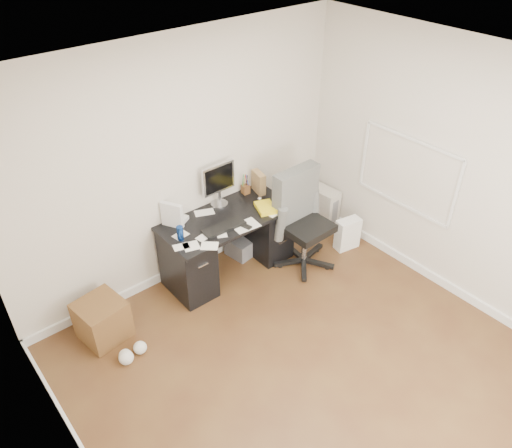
{
  "coord_description": "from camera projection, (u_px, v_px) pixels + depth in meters",
  "views": [
    {
      "loc": [
        -2.32,
        -2.03,
        3.83
      ],
      "look_at": [
        0.34,
        1.2,
        0.88
      ],
      "focal_mm": 35.0,
      "sensor_mm": 36.0,
      "label": 1
    }
  ],
  "objects": [
    {
      "name": "room_shell",
      "position": [
        323.0,
        224.0,
        3.77
      ],
      "size": [
        4.02,
        4.02,
        2.71
      ],
      "color": "beige",
      "rests_on": "ground"
    },
    {
      "name": "travel_mug",
      "position": [
        180.0,
        233.0,
        5.08
      ],
      "size": [
        0.09,
        0.09,
        0.16
      ],
      "primitive_type": "cylinder",
      "rotation": [
        0.0,
        0.0,
        -0.37
      ],
      "color": "navy",
      "rests_on": "desk"
    },
    {
      "name": "yellow_book",
      "position": [
        266.0,
        208.0,
        5.56
      ],
      "size": [
        0.29,
        0.32,
        0.05
      ],
      "primitive_type": "cube",
      "rotation": [
        0.0,
        0.0,
        -0.36
      ],
      "color": "yellow",
      "rests_on": "desk"
    },
    {
      "name": "pc_tower",
      "position": [
        320.0,
        204.0,
        6.57
      ],
      "size": [
        0.26,
        0.52,
        0.5
      ],
      "primitive_type": "cube",
      "rotation": [
        0.0,
        0.0,
        0.08
      ],
      "color": "#B9B3A7",
      "rests_on": "ground"
    },
    {
      "name": "paper_remote",
      "position": [
        246.0,
        225.0,
        5.31
      ],
      "size": [
        0.3,
        0.25,
        0.02
      ],
      "primitive_type": null,
      "rotation": [
        0.0,
        0.0,
        -0.1
      ],
      "color": "silver",
      "rests_on": "desk"
    },
    {
      "name": "computer_mouse",
      "position": [
        260.0,
        199.0,
        5.7
      ],
      "size": [
        0.06,
        0.06,
        0.06
      ],
      "primitive_type": "sphere",
      "rotation": [
        0.0,
        0.0,
        0.09
      ],
      "color": "silver",
      "rests_on": "desk"
    },
    {
      "name": "wicker_basket",
      "position": [
        102.0,
        320.0,
        4.93
      ],
      "size": [
        0.49,
        0.49,
        0.43
      ],
      "primitive_type": "cube",
      "rotation": [
        0.0,
        0.0,
        0.14
      ],
      "color": "#452D14",
      "rests_on": "ground"
    },
    {
      "name": "white_binder",
      "position": [
        172.0,
        215.0,
        5.24
      ],
      "size": [
        0.21,
        0.27,
        0.28
      ],
      "primitive_type": "cube",
      "rotation": [
        0.0,
        0.0,
        0.5
      ],
      "color": "silver",
      "rests_on": "desk"
    },
    {
      "name": "lcd_monitor",
      "position": [
        218.0,
        185.0,
        5.51
      ],
      "size": [
        0.42,
        0.24,
        0.52
      ],
      "primitive_type": null,
      "rotation": [
        0.0,
        0.0,
        0.01
      ],
      "color": "silver",
      "rests_on": "desk"
    },
    {
      "name": "pen_cup",
      "position": [
        245.0,
        184.0,
        5.79
      ],
      "size": [
        0.11,
        0.11,
        0.25
      ],
      "primitive_type": null,
      "rotation": [
        0.0,
        0.0,
        -0.1
      ],
      "color": "#543318",
      "rests_on": "desk"
    },
    {
      "name": "loose_papers",
      "position": [
        215.0,
        225.0,
        5.32
      ],
      "size": [
        1.1,
        0.6,
        0.0
      ],
      "primitive_type": null,
      "color": "silver",
      "rests_on": "desk"
    },
    {
      "name": "desk_printer",
      "position": [
        244.0,
        245.0,
        6.09
      ],
      "size": [
        0.41,
        0.36,
        0.22
      ],
      "primitive_type": "cube",
      "rotation": [
        0.0,
        0.0,
        0.15
      ],
      "color": "slate",
      "rests_on": "ground"
    },
    {
      "name": "keyboard",
      "position": [
        224.0,
        227.0,
        5.27
      ],
      "size": [
        0.49,
        0.19,
        0.03
      ],
      "primitive_type": "cube",
      "rotation": [
        0.0,
        0.0,
        -0.06
      ],
      "color": "black",
      "rests_on": "desk"
    },
    {
      "name": "ground",
      "position": [
        309.0,
        370.0,
        4.69
      ],
      "size": [
        4.0,
        4.0,
        0.0
      ],
      "primitive_type": "plane",
      "color": "#472716",
      "rests_on": "ground"
    },
    {
      "name": "desk",
      "position": [
        228.0,
        242.0,
        5.66
      ],
      "size": [
        1.5,
        0.7,
        0.75
      ],
      "color": "black",
      "rests_on": "ground"
    },
    {
      "name": "magazine_file",
      "position": [
        259.0,
        182.0,
        5.81
      ],
      "size": [
        0.15,
        0.24,
        0.26
      ],
      "primitive_type": "cube",
      "rotation": [
        0.0,
        0.0,
        -0.22
      ],
      "color": "olive",
      "rests_on": "desk"
    },
    {
      "name": "office_chair",
      "position": [
        306.0,
        222.0,
        5.64
      ],
      "size": [
        0.69,
        0.69,
        1.19
      ],
      "primitive_type": null,
      "rotation": [
        0.0,
        0.0,
        0.02
      ],
      "color": "#4B4D4B",
      "rests_on": "ground"
    },
    {
      "name": "shopping_bag",
      "position": [
        348.0,
        234.0,
        6.12
      ],
      "size": [
        0.33,
        0.26,
        0.4
      ],
      "primitive_type": "cube",
      "rotation": [
        0.0,
        0.0,
        -0.18
      ],
      "color": "white",
      "rests_on": "ground"
    }
  ]
}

